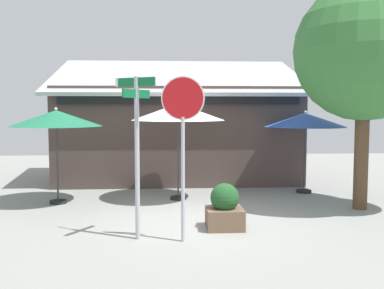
{
  "coord_description": "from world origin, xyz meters",
  "views": [
    {
      "loc": [
        -0.74,
        -9.61,
        2.49
      ],
      "look_at": [
        -0.09,
        1.2,
        1.6
      ],
      "focal_mm": 41.1,
      "sensor_mm": 36.0,
      "label": 1
    }
  ],
  "objects_px": {
    "patio_umbrella_ivory_center": "(178,112)",
    "sidewalk_planter": "(225,209)",
    "shade_tree": "(375,54)",
    "street_sign_post": "(137,141)",
    "stop_sign": "(183,126)",
    "patio_umbrella_forest_green_left": "(56,119)",
    "patio_umbrella_royal_blue_right": "(305,121)"
  },
  "relations": [
    {
      "from": "stop_sign",
      "to": "sidewalk_planter",
      "type": "xyz_separation_m",
      "value": [
        0.9,
        0.86,
        -1.75
      ]
    },
    {
      "from": "stop_sign",
      "to": "shade_tree",
      "type": "relative_size",
      "value": 0.55
    },
    {
      "from": "patio_umbrella_forest_green_left",
      "to": "street_sign_post",
      "type": "bearing_deg",
      "value": -55.25
    },
    {
      "from": "stop_sign",
      "to": "patio_umbrella_forest_green_left",
      "type": "xyz_separation_m",
      "value": [
        -3.15,
        3.51,
        0.05
      ]
    },
    {
      "from": "patio_umbrella_royal_blue_right",
      "to": "shade_tree",
      "type": "distance_m",
      "value": 2.94
    },
    {
      "from": "patio_umbrella_ivory_center",
      "to": "shade_tree",
      "type": "relative_size",
      "value": 0.48
    },
    {
      "from": "street_sign_post",
      "to": "shade_tree",
      "type": "bearing_deg",
      "value": 20.78
    },
    {
      "from": "patio_umbrella_forest_green_left",
      "to": "shade_tree",
      "type": "xyz_separation_m",
      "value": [
        7.86,
        -1.19,
        1.57
      ]
    },
    {
      "from": "patio_umbrella_ivory_center",
      "to": "sidewalk_planter",
      "type": "bearing_deg",
      "value": -73.41
    },
    {
      "from": "patio_umbrella_forest_green_left",
      "to": "sidewalk_planter",
      "type": "xyz_separation_m",
      "value": [
        4.05,
        -2.65,
        -1.81
      ]
    },
    {
      "from": "street_sign_post",
      "to": "patio_umbrella_royal_blue_right",
      "type": "relative_size",
      "value": 1.27
    },
    {
      "from": "street_sign_post",
      "to": "shade_tree",
      "type": "relative_size",
      "value": 0.55
    },
    {
      "from": "patio_umbrella_forest_green_left",
      "to": "shade_tree",
      "type": "height_order",
      "value": "shade_tree"
    },
    {
      "from": "street_sign_post",
      "to": "patio_umbrella_forest_green_left",
      "type": "bearing_deg",
      "value": 124.75
    },
    {
      "from": "stop_sign",
      "to": "shade_tree",
      "type": "distance_m",
      "value": 5.5
    },
    {
      "from": "shade_tree",
      "to": "sidewalk_planter",
      "type": "relative_size",
      "value": 5.91
    },
    {
      "from": "street_sign_post",
      "to": "stop_sign",
      "type": "relative_size",
      "value": 1.0
    },
    {
      "from": "sidewalk_planter",
      "to": "shade_tree",
      "type": "bearing_deg",
      "value": 21.0
    },
    {
      "from": "sidewalk_planter",
      "to": "patio_umbrella_forest_green_left",
      "type": "bearing_deg",
      "value": 146.8
    },
    {
      "from": "street_sign_post",
      "to": "patio_umbrella_ivory_center",
      "type": "relative_size",
      "value": 1.15
    },
    {
      "from": "street_sign_post",
      "to": "sidewalk_planter",
      "type": "xyz_separation_m",
      "value": [
        1.76,
        0.65,
        -1.46
      ]
    },
    {
      "from": "patio_umbrella_royal_blue_right",
      "to": "stop_sign",
      "type": "bearing_deg",
      "value": -129.53
    },
    {
      "from": "patio_umbrella_forest_green_left",
      "to": "sidewalk_planter",
      "type": "relative_size",
      "value": 2.67
    },
    {
      "from": "street_sign_post",
      "to": "patio_umbrella_royal_blue_right",
      "type": "bearing_deg",
      "value": 43.28
    },
    {
      "from": "patio_umbrella_ivory_center",
      "to": "sidewalk_planter",
      "type": "relative_size",
      "value": 2.85
    },
    {
      "from": "shade_tree",
      "to": "patio_umbrella_ivory_center",
      "type": "bearing_deg",
      "value": 162.36
    },
    {
      "from": "patio_umbrella_royal_blue_right",
      "to": "patio_umbrella_forest_green_left",
      "type": "bearing_deg",
      "value": -171.29
    },
    {
      "from": "street_sign_post",
      "to": "patio_umbrella_ivory_center",
      "type": "xyz_separation_m",
      "value": [
        0.88,
        3.6,
        0.5
      ]
    },
    {
      "from": "stop_sign",
      "to": "patio_umbrella_ivory_center",
      "type": "relative_size",
      "value": 1.15
    },
    {
      "from": "shade_tree",
      "to": "sidewalk_planter",
      "type": "bearing_deg",
      "value": -159.0
    },
    {
      "from": "stop_sign",
      "to": "street_sign_post",
      "type": "bearing_deg",
      "value": 166.35
    },
    {
      "from": "street_sign_post",
      "to": "shade_tree",
      "type": "distance_m",
      "value": 6.26
    }
  ]
}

